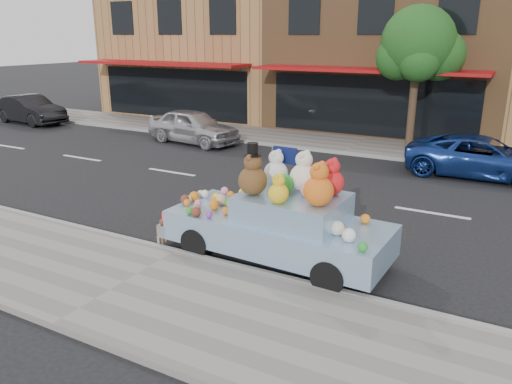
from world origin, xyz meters
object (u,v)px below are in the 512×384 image
Objects in this scene: street_tree at (419,50)px; car_blue at (482,157)px; art_car at (280,220)px; car_dark at (30,109)px; car_silver at (193,126)px.

car_blue is (2.67, -2.39, -3.07)m from street_tree.
street_tree is at bearing 91.47° from art_car.
art_car reaches higher than car_dark.
art_car is at bearing -108.65° from car_dark.
car_blue is 0.98× the size of art_car.
car_dark is (-20.51, -0.10, 0.07)m from car_blue.
car_dark is at bearing 97.98° from car_silver.
art_car is (17.66, -8.21, 0.12)m from car_dark.
car_dark is at bearing 89.50° from car_blue.
street_tree is 1.17× the size of car_blue.
street_tree is 8.94m from car_silver.
street_tree is 11.08m from art_car.
car_blue is at bearing -83.45° from car_dark.
car_silver is 0.96× the size of car_dark.
art_car is at bearing 160.31° from car_blue.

